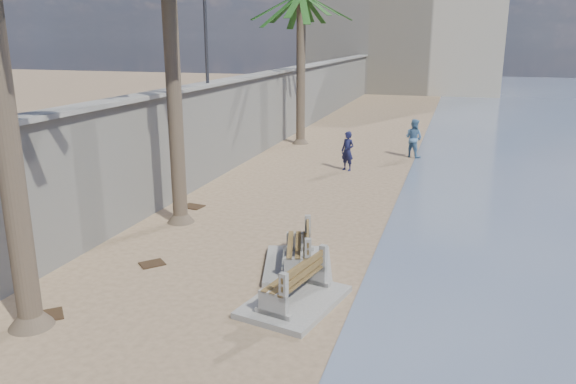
# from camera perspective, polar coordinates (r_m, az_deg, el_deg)

# --- Properties ---
(ground_plane) EXTENTS (140.00, 140.00, 0.00)m
(ground_plane) POSITION_cam_1_polar(r_m,az_deg,el_deg) (9.50, -10.09, -18.34)
(ground_plane) COLOR #917558
(seawall) EXTENTS (0.45, 70.00, 3.50)m
(seawall) POSITION_cam_1_polar(r_m,az_deg,el_deg) (28.62, -1.36, 8.50)
(seawall) COLOR gray
(seawall) RESTS_ON ground_plane
(wall_cap) EXTENTS (0.80, 70.00, 0.12)m
(wall_cap) POSITION_cam_1_polar(r_m,az_deg,el_deg) (28.46, -1.38, 12.10)
(wall_cap) COLOR gray
(wall_cap) RESTS_ON seawall
(end_building) EXTENTS (18.00, 12.00, 14.00)m
(end_building) POSITION_cam_1_polar(r_m,az_deg,el_deg) (59.25, 12.01, 16.91)
(end_building) COLOR #B7AA93
(end_building) RESTS_ON ground_plane
(bench_near) EXTENTS (2.07, 2.57, 0.94)m
(bench_near) POSITION_cam_1_polar(r_m,az_deg,el_deg) (13.17, 1.03, -6.06)
(bench_near) COLOR gray
(bench_near) RESTS_ON ground_plane
(bench_far) EXTENTS (2.01, 2.56, 0.95)m
(bench_far) POSITION_cam_1_polar(r_m,az_deg,el_deg) (11.45, 0.67, -9.48)
(bench_far) COLOR gray
(bench_far) RESTS_ON ground_plane
(person_a) EXTENTS (0.79, 0.69, 1.83)m
(person_a) POSITION_cam_1_polar(r_m,az_deg,el_deg) (22.75, 6.08, 4.45)
(person_a) COLOR #15173A
(person_a) RESTS_ON ground_plane
(person_b) EXTENTS (1.15, 1.07, 1.91)m
(person_b) POSITION_cam_1_polar(r_m,az_deg,el_deg) (25.80, 12.66, 5.56)
(person_b) COLOR teal
(person_b) RESTS_ON ground_plane
(debris_b) EXTENTS (0.84, 0.83, 0.03)m
(debris_b) POSITION_cam_1_polar(r_m,az_deg,el_deg) (12.12, -23.45, -11.48)
(debris_b) COLOR #382616
(debris_b) RESTS_ON ground_plane
(debris_c) EXTENTS (0.72, 0.61, 0.03)m
(debris_c) POSITION_cam_1_polar(r_m,az_deg,el_deg) (18.17, -9.64, -1.45)
(debris_c) COLOR #382616
(debris_c) RESTS_ON ground_plane
(debris_d) EXTENTS (0.70, 0.71, 0.03)m
(debris_d) POSITION_cam_1_polar(r_m,az_deg,el_deg) (13.89, -13.63, -7.10)
(debris_d) COLOR #382616
(debris_d) RESTS_ON ground_plane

